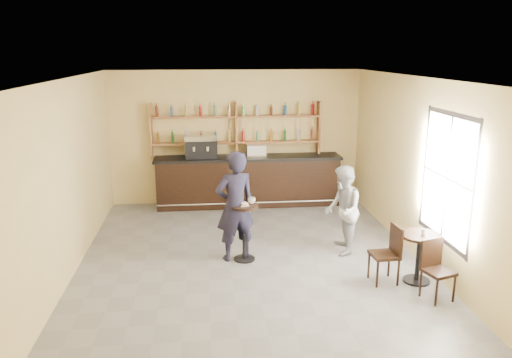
{
  "coord_description": "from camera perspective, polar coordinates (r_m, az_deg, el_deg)",
  "views": [
    {
      "loc": [
        -0.78,
        -8.39,
        3.64
      ],
      "look_at": [
        0.2,
        0.8,
        1.25
      ],
      "focal_mm": 35.0,
      "sensor_mm": 36.0,
      "label": 1
    }
  ],
  "objects": [
    {
      "name": "man_main",
      "position": [
        8.76,
        -2.4,
        -3.13
      ],
      "size": [
        0.83,
        0.68,
        1.97
      ],
      "primitive_type": "imported",
      "rotation": [
        0.0,
        0.0,
        3.46
      ],
      "color": "black",
      "rests_on": "floor"
    },
    {
      "name": "wall_right",
      "position": [
        9.42,
        17.74,
        1.3
      ],
      "size": [
        0.0,
        7.0,
        7.0
      ],
      "primitive_type": "plane",
      "rotation": [
        1.57,
        0.0,
        -1.57
      ],
      "color": "#EDD086",
      "rests_on": "floor"
    },
    {
      "name": "floor",
      "position": [
        9.17,
        -0.72,
        -8.87
      ],
      "size": [
        7.0,
        7.0,
        0.0
      ],
      "primitive_type": "plane",
      "color": "slate",
      "rests_on": "ground"
    },
    {
      "name": "patron_second",
      "position": [
        9.22,
        9.87,
        -3.52
      ],
      "size": [
        0.75,
        0.89,
        1.64
      ],
      "primitive_type": "imported",
      "rotation": [
        0.0,
        0.0,
        -1.74
      ],
      "color": "#9B9CA0",
      "rests_on": "floor"
    },
    {
      "name": "wall_left",
      "position": [
        8.91,
        -20.34,
        0.36
      ],
      "size": [
        0.0,
        7.0,
        7.0
      ],
      "primitive_type": "plane",
      "rotation": [
        1.57,
        0.0,
        1.57
      ],
      "color": "#EDD086",
      "rests_on": "floor"
    },
    {
      "name": "window_pane",
      "position": [
        8.34,
        21.0,
        0.08
      ],
      "size": [
        0.0,
        2.0,
        2.0
      ],
      "primitive_type": "plane",
      "rotation": [
        1.57,
        0.0,
        -1.57
      ],
      "color": "white",
      "rests_on": "wall_right"
    },
    {
      "name": "shelf_unit",
      "position": [
        11.92,
        -2.27,
        5.66
      ],
      "size": [
        4.0,
        0.26,
        1.4
      ],
      "primitive_type": null,
      "color": "brown",
      "rests_on": "wall_back"
    },
    {
      "name": "cup_pedestal",
      "position": [
        8.79,
        -0.52,
        -2.46
      ],
      "size": [
        0.14,
        0.14,
        0.11
      ],
      "primitive_type": "imported",
      "rotation": [
        0.0,
        0.0,
        -0.05
      ],
      "color": "white",
      "rests_on": "pedestal_table"
    },
    {
      "name": "liquor_bottles",
      "position": [
        11.9,
        -2.28,
        6.47
      ],
      "size": [
        3.68,
        0.1,
        1.0
      ],
      "primitive_type": null,
      "color": "#8C5919",
      "rests_on": "shelf_unit"
    },
    {
      "name": "wall_back",
      "position": [
        12.08,
        -2.3,
        4.77
      ],
      "size": [
        7.0,
        0.0,
        7.0
      ],
      "primitive_type": "plane",
      "rotation": [
        1.57,
        0.0,
        0.0
      ],
      "color": "#EDD086",
      "rests_on": "floor"
    },
    {
      "name": "bar_counter",
      "position": [
        11.97,
        -0.9,
        -0.21
      ],
      "size": [
        4.42,
        0.86,
        1.2
      ],
      "primitive_type": null,
      "color": "black",
      "rests_on": "floor"
    },
    {
      "name": "cup_cafe",
      "position": [
        8.36,
        18.61,
        -5.71
      ],
      "size": [
        0.09,
        0.09,
        0.08
      ],
      "primitive_type": "imported",
      "rotation": [
        0.0,
        0.0,
        0.0
      ],
      "color": "white",
      "rests_on": "cafe_table"
    },
    {
      "name": "wall_front",
      "position": [
        5.35,
        2.76,
        -7.91
      ],
      "size": [
        7.0,
        0.0,
        7.0
      ],
      "primitive_type": "plane",
      "rotation": [
        -1.57,
        0.0,
        0.0
      ],
      "color": "#EDD086",
      "rests_on": "floor"
    },
    {
      "name": "napkin",
      "position": [
        8.7,
        -1.38,
        -3.01
      ],
      "size": [
        0.19,
        0.19,
        0.0
      ],
      "primitive_type": "cube",
      "rotation": [
        0.0,
        0.0,
        0.23
      ],
      "color": "white",
      "rests_on": "pedestal_table"
    },
    {
      "name": "chair_south",
      "position": [
        8.01,
        20.15,
        -9.85
      ],
      "size": [
        0.49,
        0.49,
        0.91
      ],
      "primitive_type": null,
      "rotation": [
        0.0,
        0.0,
        0.3
      ],
      "color": "black",
      "rests_on": "floor"
    },
    {
      "name": "cafe_table",
      "position": [
        8.5,
        18.05,
        -8.58
      ],
      "size": [
        0.82,
        0.82,
        0.82
      ],
      "primitive_type": null,
      "rotation": [
        0.0,
        0.0,
        0.33
      ],
      "color": "black",
      "rests_on": "floor"
    },
    {
      "name": "pedestal_table",
      "position": [
        8.87,
        -1.36,
        -6.16
      ],
      "size": [
        0.65,
        0.65,
        1.02
      ],
      "primitive_type": null,
      "rotation": [
        0.0,
        0.0,
        0.41
      ],
      "color": "black",
      "rests_on": "floor"
    },
    {
      "name": "espresso_machine",
      "position": [
        11.74,
        -6.33,
        3.71
      ],
      "size": [
        0.76,
        0.52,
        0.52
      ],
      "primitive_type": null,
      "rotation": [
        0.0,
        0.0,
        0.07
      ],
      "color": "black",
      "rests_on": "bar_counter"
    },
    {
      "name": "ceiling",
      "position": [
        8.43,
        -0.79,
        11.52
      ],
      "size": [
        7.0,
        7.0,
        0.0
      ],
      "primitive_type": "plane",
      "rotation": [
        3.14,
        0.0,
        0.0
      ],
      "color": "white",
      "rests_on": "wall_back"
    },
    {
      "name": "donut",
      "position": [
        8.69,
        -1.31,
        -2.87
      ],
      "size": [
        0.16,
        0.16,
        0.05
      ],
      "primitive_type": "torus",
      "rotation": [
        0.0,
        0.0,
        -0.25
      ],
      "color": "#DC9A50",
      "rests_on": "napkin"
    },
    {
      "name": "chair_west",
      "position": [
        8.32,
        14.45,
        -8.33
      ],
      "size": [
        0.44,
        0.44,
        0.95
      ],
      "primitive_type": null,
      "rotation": [
        0.0,
        0.0,
        -1.51
      ],
      "color": "black",
      "rests_on": "floor"
    },
    {
      "name": "window_frame",
      "position": [
        8.34,
        20.96,
        0.08
      ],
      "size": [
        0.04,
        1.7,
        2.1
      ],
      "primitive_type": null,
      "color": "black",
      "rests_on": "wall_right"
    },
    {
      "name": "pastry_case",
      "position": [
        11.83,
        0.01,
        3.27
      ],
      "size": [
        0.51,
        0.43,
        0.27
      ],
      "primitive_type": null,
      "rotation": [
        0.0,
        0.0,
        0.16
      ],
      "color": "silver",
      "rests_on": "bar_counter"
    }
  ]
}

